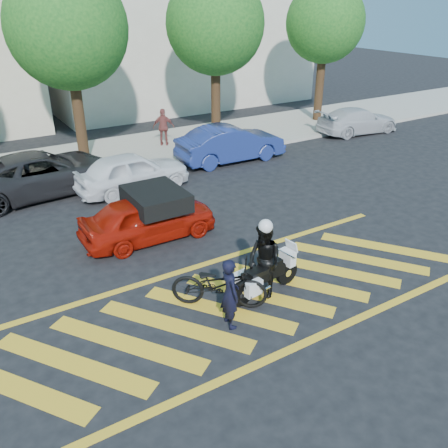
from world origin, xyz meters
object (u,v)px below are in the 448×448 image
parked_mid_left (42,173)px  parked_right (231,144)px  officer_bike (230,293)px  bicycle (219,284)px  red_convertible (148,218)px  parked_far_right (358,121)px  police_motorcycle (264,276)px  parked_mid_right (132,172)px  officer_moto (264,261)px

parked_mid_left → parked_right: 7.60m
officer_bike → bicycle: (0.17, 0.72, -0.23)m
bicycle → parked_right: parked_right is taller
bicycle → parked_mid_left: parked_mid_left is taller
officer_bike → parked_mid_left: bearing=18.0°
red_convertible → parked_far_right: 14.66m
police_motorcycle → bicycle: bearing=164.4°
officer_bike → parked_right: officer_bike is taller
red_convertible → parked_mid_right: bearing=-14.9°
officer_moto → parked_mid_left: bearing=-169.7°
bicycle → parked_right: bearing=4.3°
parked_mid_left → red_convertible: bearing=-166.4°
officer_bike → red_convertible: officer_bike is taller
bicycle → parked_mid_right: 7.75m
officer_moto → red_convertible: officer_moto is taller
officer_bike → police_motorcycle: officer_bike is taller
bicycle → police_motorcycle: bicycle is taller
officer_moto → parked_right: size_ratio=0.39×
red_convertible → parked_right: 7.53m
police_motorcycle → red_convertible: size_ratio=0.53×
officer_bike → parked_right: 11.10m
officer_moto → parked_mid_right: officer_moto is taller
officer_moto → officer_bike: bearing=-73.7°
officer_bike → officer_moto: size_ratio=0.89×
bicycle → red_convertible: bearing=38.5°
police_motorcycle → red_convertible: bearing=98.7°
red_convertible → officer_moto: bearing=-164.1°
parked_far_right → parked_mid_left: bearing=95.3°
bicycle → officer_moto: size_ratio=1.20×
parked_mid_right → parked_far_right: 12.75m
bicycle → police_motorcycle: (1.12, -0.17, -0.07)m
officer_bike → parked_mid_left: size_ratio=0.30×
red_convertible → parked_far_right: red_convertible is taller
bicycle → red_convertible: size_ratio=0.56×
officer_bike → parked_mid_right: 8.48m
parked_right → officer_bike: bearing=149.7°
police_motorcycle → parked_right: size_ratio=0.45×
officer_bike → parked_mid_left: 9.91m
bicycle → parked_mid_left: bearing=49.3°
bicycle → officer_bike: bearing=-155.2°
parked_mid_right → officer_moto: bearing=176.9°
parked_far_right → red_convertible: bearing=116.1°
red_convertible → parked_mid_left: 5.48m
parked_mid_left → parked_right: bearing=-98.3°
officer_bike → police_motorcycle: bearing=-58.3°
parked_right → bicycle: bearing=148.3°
parked_mid_right → parked_right: bearing=-82.5°
police_motorcycle → parked_mid_left: parked_mid_left is taller
officer_bike → red_convertible: 4.59m
parked_mid_left → officer_moto: bearing=-167.7°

